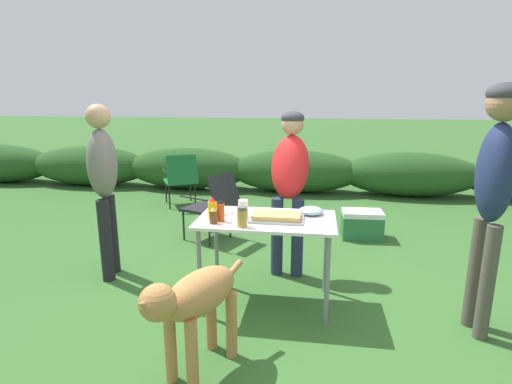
{
  "coord_description": "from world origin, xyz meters",
  "views": [
    {
      "loc": [
        0.38,
        -3.04,
        1.69
      ],
      "look_at": [
        -0.13,
        0.27,
        0.89
      ],
      "focal_mm": 28.0,
      "sensor_mm": 36.0,
      "label": 1
    }
  ],
  "objects": [
    {
      "name": "ground_plane",
      "position": [
        0.0,
        0.0,
        0.0
      ],
      "size": [
        60.0,
        60.0,
        0.0
      ],
      "primitive_type": "plane",
      "color": "#336028"
    },
    {
      "name": "shrub_hedge",
      "position": [
        -0.0,
        4.09,
        0.38
      ],
      "size": [
        14.4,
        0.9,
        0.76
      ],
      "color": "#234C1E",
      "rests_on": "ground"
    },
    {
      "name": "folding_table",
      "position": [
        0.0,
        0.0,
        0.66
      ],
      "size": [
        1.1,
        0.64,
        0.74
      ],
      "color": "silver",
      "rests_on": "ground"
    },
    {
      "name": "food_tray",
      "position": [
        0.09,
        -0.04,
        0.77
      ],
      "size": [
        0.42,
        0.25,
        0.06
      ],
      "color": "#9E9EA3",
      "rests_on": "folding_table"
    },
    {
      "name": "plate_stack",
      "position": [
        -0.4,
        0.1,
        0.75
      ],
      "size": [
        0.22,
        0.22,
        0.02
      ],
      "primitive_type": "cylinder",
      "color": "white",
      "rests_on": "folding_table"
    },
    {
      "name": "mixing_bowl",
      "position": [
        0.35,
        0.17,
        0.77
      ],
      "size": [
        0.2,
        0.2,
        0.06
      ],
      "primitive_type": "ellipsoid",
      "color": "#99B2CC",
      "rests_on": "folding_table"
    },
    {
      "name": "paper_cup_stack",
      "position": [
        -0.19,
        0.0,
        0.81
      ],
      "size": [
        0.08,
        0.08,
        0.14
      ],
      "primitive_type": "cylinder",
      "color": "white",
      "rests_on": "folding_table"
    },
    {
      "name": "mustard_bottle",
      "position": [
        -0.43,
        -0.08,
        0.83
      ],
      "size": [
        0.07,
        0.07,
        0.18
      ],
      "color": "yellow",
      "rests_on": "folding_table"
    },
    {
      "name": "beer_bottle",
      "position": [
        -0.39,
        -0.19,
        0.8
      ],
      "size": [
        0.06,
        0.06,
        0.13
      ],
      "color": "brown",
      "rests_on": "folding_table"
    },
    {
      "name": "spice_jar",
      "position": [
        -0.16,
        -0.24,
        0.81
      ],
      "size": [
        0.08,
        0.08,
        0.15
      ],
      "color": "#B2893D",
      "rests_on": "folding_table"
    },
    {
      "name": "hot_sauce_bottle",
      "position": [
        -0.35,
        -0.13,
        0.83
      ],
      "size": [
        0.06,
        0.06,
        0.18
      ],
      "color": "#CC4214",
      "rests_on": "folding_table"
    },
    {
      "name": "standing_person_in_olive_jacket",
      "position": [
        0.14,
        0.68,
        0.97
      ],
      "size": [
        0.39,
        0.49,
        1.56
      ],
      "rotation": [
        0.0,
        0.0,
        -0.07
      ],
      "color": "#232D4C",
      "rests_on": "ground"
    },
    {
      "name": "standing_person_in_dark_puffer",
      "position": [
        -1.55,
        0.29,
        0.98
      ],
      "size": [
        0.33,
        0.41,
        1.63
      ],
      "rotation": [
        0.0,
        0.0,
        1.8
      ],
      "color": "black",
      "rests_on": "ground"
    },
    {
      "name": "standing_person_in_red_jacket",
      "position": [
        1.58,
        -0.19,
        1.16
      ],
      "size": [
        0.26,
        0.34,
        1.78
      ],
      "rotation": [
        0.0,
        0.0,
        -1.45
      ],
      "color": "#4C473D",
      "rests_on": "ground"
    },
    {
      "name": "dog",
      "position": [
        -0.32,
        -0.94,
        0.5
      ],
      "size": [
        0.5,
        0.89,
        0.72
      ],
      "rotation": [
        0.0,
        0.0,
        2.72
      ],
      "color": "#B27A42",
      "rests_on": "ground"
    },
    {
      "name": "camp_chair_green_behind_table",
      "position": [
        -1.7,
        2.82,
        0.47
      ],
      "size": [
        0.69,
        0.74,
        0.83
      ],
      "rotation": [
        0.0,
        0.0,
        0.5
      ],
      "color": "#19602D",
      "rests_on": "ground"
    },
    {
      "name": "camp_chair_near_hedge",
      "position": [
        -0.81,
        1.4,
        0.47
      ],
      "size": [
        0.73,
        0.66,
        0.83
      ],
      "rotation": [
        0.0,
        0.0,
        1.15
      ],
      "color": "#232328",
      "rests_on": "ground"
    },
    {
      "name": "cooler_box",
      "position": [
        0.96,
        1.76,
        0.17
      ],
      "size": [
        0.49,
        0.34,
        0.34
      ],
      "rotation": [
        0.0,
        0.0,
        0.04
      ],
      "color": "#286B3D",
      "rests_on": "ground"
    }
  ]
}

